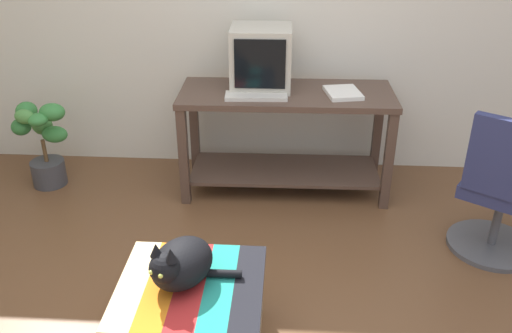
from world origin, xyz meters
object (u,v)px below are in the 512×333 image
object	(u,v)px
tv_monitor	(261,58)
keyboard	(256,96)
ottoman_with_blanket	(192,318)
desk	(286,124)
potted_plant	(43,142)
office_chair	(501,196)
book	(343,93)
cat	(180,264)

from	to	relation	value
tv_monitor	keyboard	distance (m)	0.28
ottoman_with_blanket	desk	bearing A→B (deg)	75.96
tv_monitor	potted_plant	distance (m)	1.65
desk	office_chair	bearing A→B (deg)	-30.70
book	potted_plant	size ratio (longest dim) A/B	0.41
ottoman_with_blanket	potted_plant	world-z (taller)	potted_plant
ottoman_with_blanket	potted_plant	bearing A→B (deg)	130.68
cat	keyboard	bearing A→B (deg)	104.86
tv_monitor	cat	xyz separation A→B (m)	(-0.26, -1.66, -0.44)
ottoman_with_blanket	potted_plant	distance (m)	2.03
ottoman_with_blanket	office_chair	xyz separation A→B (m)	(1.63, 0.88, 0.19)
cat	potted_plant	distance (m)	2.00
desk	book	size ratio (longest dim) A/B	5.55
keyboard	ottoman_with_blanket	bearing A→B (deg)	-101.03
desk	tv_monitor	distance (m)	0.47
book	cat	xyz separation A→B (m)	(-0.80, -1.53, -0.25)
cat	desk	bearing A→B (deg)	98.85
desk	keyboard	xyz separation A→B (m)	(-0.19, -0.13, 0.25)
cat	potted_plant	size ratio (longest dim) A/B	0.69
office_chair	desk	bearing A→B (deg)	3.81
ottoman_with_blanket	office_chair	bearing A→B (deg)	28.31
office_chair	book	bearing A→B (deg)	-4.18
book	office_chair	xyz separation A→B (m)	(0.86, -0.67, -0.36)
tv_monitor	cat	size ratio (longest dim) A/B	0.94
desk	tv_monitor	world-z (taller)	tv_monitor
ottoman_with_blanket	office_chair	distance (m)	1.86
tv_monitor	potted_plant	world-z (taller)	tv_monitor
cat	office_chair	size ratio (longest dim) A/B	0.49
cat	office_chair	world-z (taller)	office_chair
ottoman_with_blanket	office_chair	world-z (taller)	office_chair
potted_plant	office_chair	size ratio (longest dim) A/B	0.71
desk	potted_plant	world-z (taller)	desk
desk	office_chair	world-z (taller)	office_chair
book	potted_plant	bearing A→B (deg)	169.01
potted_plant	book	bearing A→B (deg)	0.29
desk	ottoman_with_blanket	distance (m)	1.66
keyboard	cat	xyz separation A→B (m)	(-0.24, -1.44, -0.25)
desk	potted_plant	bearing A→B (deg)	-179.29
book	potted_plant	xyz separation A→B (m)	(-2.08, -0.01, -0.41)
keyboard	office_chair	xyz separation A→B (m)	(1.43, -0.58, -0.35)
potted_plant	office_chair	world-z (taller)	office_chair
keyboard	ottoman_with_blanket	distance (m)	1.56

